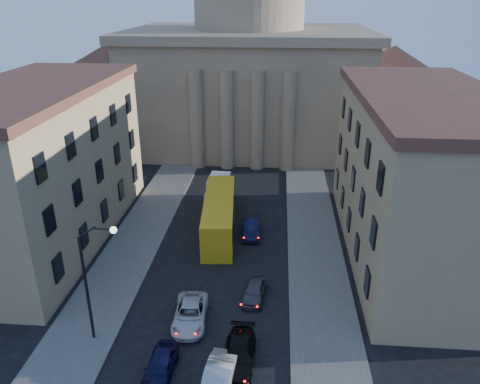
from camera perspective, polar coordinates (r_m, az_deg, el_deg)
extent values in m
cube|color=#504E49|center=(43.23, -13.88, -8.13)|extent=(5.00, 60.00, 0.15)
cube|color=#504E49|center=(41.35, 9.42, -9.29)|extent=(5.00, 60.00, 0.15)
cube|color=#856C52|center=(74.27, 1.07, 12.35)|extent=(34.00, 26.00, 16.00)
cube|color=#856C52|center=(73.13, 1.12, 18.82)|extent=(35.50, 27.50, 1.20)
cylinder|color=#856C52|center=(72.94, 1.14, 21.65)|extent=(16.00, 16.00, 8.00)
cube|color=#856C52|center=(77.09, -15.07, 10.08)|extent=(13.00, 13.00, 11.00)
cone|color=#573025|center=(75.83, -15.68, 15.59)|extent=(26.02, 26.02, 4.00)
cube|color=#856C52|center=(74.50, 17.51, 9.36)|extent=(13.00, 13.00, 11.00)
cone|color=#573025|center=(73.19, 18.24, 15.05)|extent=(26.02, 26.02, 4.00)
cylinder|color=#856C52|center=(62.50, -5.31, 8.74)|extent=(1.80, 1.80, 13.00)
cylinder|color=#856C52|center=(61.94, -1.62, 8.69)|extent=(1.80, 1.80, 13.00)
cylinder|color=#856C52|center=(61.64, 2.12, 8.61)|extent=(1.80, 1.80, 13.00)
cylinder|color=#856C52|center=(61.59, 5.88, 8.50)|extent=(1.80, 1.80, 13.00)
cube|color=tan|center=(46.93, -23.12, 2.57)|extent=(11.00, 26.00, 14.00)
cube|color=#573025|center=(45.10, -24.59, 11.26)|extent=(11.60, 26.60, 0.80)
cube|color=tan|center=(43.40, 20.90, 1.30)|extent=(11.00, 26.00, 14.00)
cube|color=#573025|center=(41.42, 22.36, 10.70)|extent=(11.60, 26.60, 0.80)
cylinder|color=black|center=(33.03, -18.17, -11.33)|extent=(0.20, 0.20, 8.00)
cylinder|color=black|center=(30.64, -18.22, -4.71)|extent=(1.30, 0.12, 0.96)
cylinder|color=black|center=(30.14, -16.53, -4.32)|extent=(1.30, 0.12, 0.12)
sphere|color=white|center=(29.90, -15.18, -4.49)|extent=(0.44, 0.44, 0.44)
imported|color=black|center=(31.35, -9.72, -20.19)|extent=(1.80, 4.28, 1.45)
imported|color=#9C9FA4|center=(30.12, -2.69, -21.90)|extent=(2.15, 4.87, 1.56)
imported|color=silver|center=(35.03, -6.09, -14.57)|extent=(2.66, 5.20, 1.41)
imported|color=black|center=(31.73, -0.14, -19.17)|extent=(2.18, 4.98, 1.43)
imported|color=#434347|center=(37.25, 1.78, -11.91)|extent=(2.00, 4.03, 1.32)
imported|color=black|center=(46.04, 1.37, -4.39)|extent=(1.82, 4.55, 1.47)
cube|color=gold|center=(46.28, -2.55, -2.84)|extent=(3.80, 12.62, 3.51)
cube|color=black|center=(46.03, -2.57, -2.21)|extent=(3.81, 11.95, 1.24)
cylinder|color=black|center=(42.93, -4.32, -6.92)|extent=(0.43, 1.15, 1.13)
cylinder|color=black|center=(42.81, -1.28, -6.94)|extent=(0.43, 1.15, 1.13)
cylinder|color=black|center=(50.92, -3.57, -1.79)|extent=(0.43, 1.15, 1.13)
cylinder|color=black|center=(50.82, -1.03, -1.80)|extent=(0.43, 1.15, 1.13)
cube|color=silver|center=(50.72, -3.03, -1.22)|extent=(2.19, 2.27, 2.19)
cube|color=black|center=(49.66, -3.24, -1.44)|extent=(2.01, 0.19, 1.01)
cube|color=silver|center=(52.74, -2.59, 0.38)|extent=(2.34, 3.92, 2.83)
cylinder|color=black|center=(50.83, -4.10, -2.04)|extent=(0.29, 0.83, 0.82)
cylinder|color=black|center=(50.54, -2.06, -2.15)|extent=(0.29, 0.83, 0.82)
cylinder|color=black|center=(54.10, -3.38, -0.40)|extent=(0.29, 0.83, 0.82)
cylinder|color=black|center=(53.82, -1.46, -0.49)|extent=(0.29, 0.83, 0.82)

